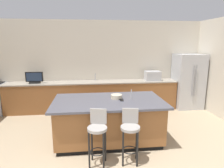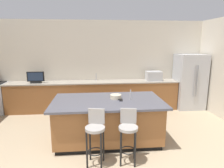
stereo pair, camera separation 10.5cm
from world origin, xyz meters
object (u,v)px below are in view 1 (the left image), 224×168
(refrigerator, at_px, (188,81))
(cell_phone, at_px, (122,100))
(tv_monitor, at_px, (34,78))
(bar_stool_right, at_px, (130,131))
(kitchen_island, at_px, (109,120))
(tv_remote, at_px, (119,99))
(fruit_bowl, at_px, (116,97))
(microwave, at_px, (153,76))
(bar_stool_left, at_px, (98,133))

(refrigerator, relative_size, cell_phone, 11.71)
(tv_monitor, relative_size, cell_phone, 3.36)
(tv_monitor, bearing_deg, bar_stool_right, -50.60)
(kitchen_island, distance_m, tv_remote, 0.51)
(tv_monitor, height_order, tv_remote, tv_monitor)
(refrigerator, bearing_deg, bar_stool_right, -131.72)
(refrigerator, distance_m, fruit_bowl, 3.22)
(microwave, distance_m, cell_phone, 2.49)
(bar_stool_right, height_order, cell_phone, bar_stool_right)
(fruit_bowl, bearing_deg, refrigerator, 35.33)
(refrigerator, height_order, bar_stool_right, refrigerator)
(refrigerator, height_order, fruit_bowl, refrigerator)
(refrigerator, xyz_separation_m, bar_stool_right, (-2.51, -2.82, -0.30))
(microwave, height_order, tv_monitor, tv_monitor)
(bar_stool_left, distance_m, tv_remote, 1.09)
(kitchen_island, distance_m, microwave, 2.68)
(cell_phone, relative_size, tv_remote, 0.88)
(kitchen_island, xyz_separation_m, tv_remote, (0.23, 0.05, 0.46))
(tv_monitor, bearing_deg, refrigerator, -0.27)
(microwave, bearing_deg, refrigerator, -3.62)
(bar_stool_left, distance_m, fruit_bowl, 1.12)
(kitchen_island, xyz_separation_m, bar_stool_right, (0.30, -0.85, 0.12))
(refrigerator, distance_m, bar_stool_right, 3.79)
(bar_stool_right, distance_m, tv_remote, 0.97)
(cell_phone, bearing_deg, kitchen_island, 177.24)
(fruit_bowl, bearing_deg, tv_remote, -50.22)
(tv_monitor, height_order, bar_stool_right, tv_monitor)
(fruit_bowl, distance_m, cell_phone, 0.18)
(microwave, xyz_separation_m, fruit_bowl, (-1.45, -1.93, -0.11))
(kitchen_island, relative_size, refrigerator, 1.34)
(refrigerator, distance_m, bar_stool_left, 4.19)
(refrigerator, relative_size, bar_stool_left, 1.78)
(tv_monitor, bearing_deg, cell_phone, -41.31)
(bar_stool_left, bearing_deg, fruit_bowl, 76.24)
(kitchen_island, distance_m, tv_monitor, 2.91)
(microwave, distance_m, bar_stool_right, 3.22)
(bar_stool_left, height_order, bar_stool_right, bar_stool_left)
(refrigerator, distance_m, cell_phone, 3.23)
(bar_stool_left, distance_m, bar_stool_right, 0.57)
(refrigerator, xyz_separation_m, fruit_bowl, (-2.62, -1.86, 0.08))
(fruit_bowl, bearing_deg, bar_stool_left, -115.73)
(tv_monitor, bearing_deg, tv_remote, -40.51)
(microwave, bearing_deg, bar_stool_right, -114.76)
(refrigerator, relative_size, fruit_bowl, 7.16)
(bar_stool_right, bearing_deg, refrigerator, 58.18)
(kitchen_island, bearing_deg, tv_monitor, 135.67)
(kitchen_island, bearing_deg, microwave, 51.33)
(cell_phone, xyz_separation_m, tv_remote, (-0.05, 0.10, 0.01))
(bar_stool_right, bearing_deg, cell_phone, 101.13)
(fruit_bowl, height_order, cell_phone, fruit_bowl)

